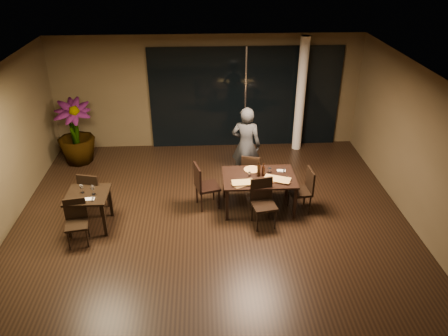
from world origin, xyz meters
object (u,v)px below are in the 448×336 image
(side_table, at_px, (88,199))
(diner, at_px, (246,145))
(chair_main_near, at_px, (263,200))
(chair_main_right, at_px, (304,188))
(main_table, at_px, (259,180))
(chair_main_far, at_px, (251,170))
(chair_side_near, at_px, (76,219))
(bottle_c, at_px, (259,168))
(bottle_b, at_px, (263,170))
(chair_side_far, at_px, (92,191))
(bottle_a, at_px, (259,169))
(potted_plant, at_px, (75,132))
(chair_main_left, at_px, (203,184))

(side_table, relative_size, diner, 0.44)
(chair_main_near, xyz_separation_m, chair_main_right, (0.92, 0.42, -0.01))
(main_table, bearing_deg, diner, 97.96)
(chair_main_far, distance_m, chair_side_near, 3.85)
(bottle_c, bearing_deg, chair_main_far, 97.54)
(chair_main_near, height_order, bottle_b, bottle_b)
(chair_side_far, relative_size, chair_side_near, 1.09)
(main_table, xyz_separation_m, diner, (-0.16, 1.16, 0.24))
(bottle_b, relative_size, bottle_c, 1.01)
(chair_main_near, distance_m, bottle_a, 0.69)
(main_table, distance_m, diner, 1.20)
(chair_main_near, bearing_deg, main_table, 80.31)
(main_table, distance_m, potted_plant, 4.91)
(main_table, bearing_deg, side_table, -171.63)
(chair_side_near, bearing_deg, chair_main_right, 0.40)
(diner, height_order, bottle_b, diner)
(diner, distance_m, bottle_b, 1.16)
(chair_side_near, bearing_deg, bottle_b, 5.29)
(chair_main_left, height_order, bottle_b, bottle_b)
(chair_side_far, height_order, chair_side_near, chair_side_far)
(main_table, height_order, chair_main_near, chair_main_near)
(potted_plant, relative_size, bottle_b, 5.75)
(chair_side_far, distance_m, diner, 3.51)
(chair_main_far, distance_m, chair_main_right, 1.34)
(main_table, xyz_separation_m, chair_main_far, (-0.08, 0.74, -0.18))
(potted_plant, bearing_deg, chair_main_left, -35.55)
(chair_side_far, height_order, bottle_a, bottle_a)
(main_table, xyz_separation_m, chair_main_right, (0.93, -0.14, -0.15))
(diner, distance_m, potted_plant, 4.32)
(chair_main_left, height_order, diner, diner)
(chair_main_near, bearing_deg, potted_plant, 135.43)
(chair_main_right, bearing_deg, chair_main_near, -70.72)
(side_table, relative_size, chair_side_near, 0.91)
(chair_main_near, height_order, chair_side_far, chair_main_near)
(main_table, height_order, bottle_b, bottle_b)
(side_table, xyz_separation_m, chair_main_near, (3.41, -0.06, -0.08))
(chair_main_near, height_order, chair_main_left, chair_main_left)
(chair_main_far, bearing_deg, potted_plant, -7.20)
(main_table, xyz_separation_m, bottle_a, (-0.01, 0.02, 0.23))
(main_table, distance_m, chair_side_far, 3.44)
(side_table, xyz_separation_m, bottle_a, (3.39, 0.52, 0.29))
(chair_main_far, height_order, potted_plant, potted_plant)
(chair_main_right, distance_m, potted_plant, 5.81)
(chair_side_far, relative_size, bottle_b, 3.36)
(chair_side_far, bearing_deg, potted_plant, -55.56)
(bottle_a, distance_m, bottle_b, 0.10)
(main_table, distance_m, side_table, 3.44)
(side_table, height_order, diner, diner)
(chair_main_near, relative_size, chair_side_far, 1.01)
(main_table, xyz_separation_m, chair_side_far, (-3.44, -0.03, -0.14))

